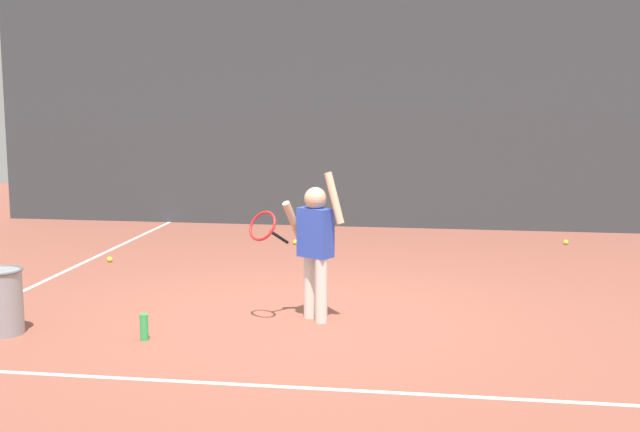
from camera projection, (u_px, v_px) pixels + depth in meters
name	position (u px, v px, depth m)	size (l,w,h in m)	color
ground_plane	(305.00, 316.00, 7.67)	(20.00, 20.00, 0.00)	brown
court_line_baseline	(261.00, 385.00, 5.85)	(9.00, 0.05, 0.00)	white
court_line_sideline	(45.00, 281.00, 9.10)	(0.05, 9.00, 0.00)	white
back_fence_windscreen	(363.00, 95.00, 12.45)	(11.45, 0.08, 3.97)	#383D42
fence_post_0	(15.00, 90.00, 13.33)	(0.09, 0.09, 4.12)	slate
fence_post_1	(363.00, 90.00, 12.50)	(0.09, 0.09, 4.12)	slate
tennis_player	(313.00, 241.00, 7.43)	(0.88, 0.54, 1.35)	silver
ball_hopper	(1.00, 301.00, 7.07)	(0.38, 0.38, 0.56)	gray
water_bottle	(144.00, 327.00, 6.92)	(0.07, 0.07, 0.22)	green
tennis_ball_0	(110.00, 259.00, 10.08)	(0.07, 0.07, 0.07)	#CCE033
tennis_ball_1	(295.00, 242.00, 11.24)	(0.07, 0.07, 0.07)	#CCE033
tennis_ball_2	(566.00, 242.00, 11.23)	(0.07, 0.07, 0.07)	#CCE033
tennis_ball_3	(317.00, 253.00, 10.51)	(0.07, 0.07, 0.07)	#CCE033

